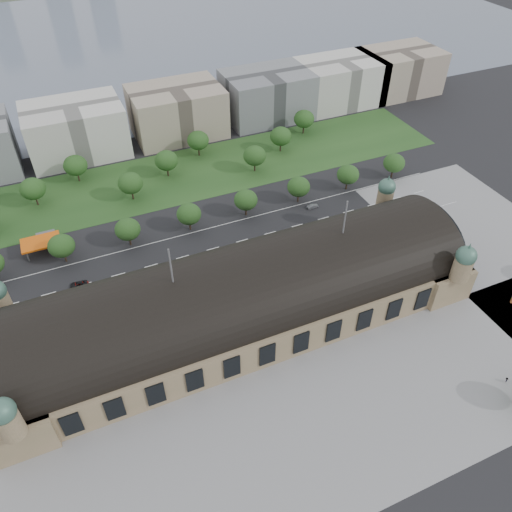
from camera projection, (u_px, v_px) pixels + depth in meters
name	position (u px, v px, depth m)	size (l,w,h in m)	color
ground	(241.00, 321.00, 162.03)	(900.00, 900.00, 0.00)	black
station	(240.00, 299.00, 155.28)	(150.00, 48.40, 44.30)	#997E5F
plaza_south	(337.00, 422.00, 134.67)	(190.00, 48.00, 0.12)	gray
plaza_east	(487.00, 241.00, 193.20)	(56.00, 100.00, 0.12)	gray
road_slab	(151.00, 266.00, 182.22)	(260.00, 26.00, 0.10)	black
grass_belt	(130.00, 187.00, 221.71)	(300.00, 45.00, 0.10)	#22471C
petrol_station	(44.00, 240.00, 188.86)	(14.00, 13.00, 5.05)	#E45A0D
lake	(88.00, 42.00, 367.82)	(700.00, 320.00, 0.08)	slate
office_3	(76.00, 130.00, 236.91)	(45.00, 32.00, 24.00)	silver
office_4	(177.00, 111.00, 252.04)	(45.00, 32.00, 24.00)	#A2917F
office_5	(267.00, 95.00, 267.17)	(45.00, 32.00, 24.00)	gray
office_6	(340.00, 82.00, 280.79)	(45.00, 32.00, 24.00)	silver
office_7	(398.00, 71.00, 292.89)	(45.00, 32.00, 24.00)	#A2917F
tree_row_3	(61.00, 246.00, 179.23)	(9.60, 9.60, 11.52)	#2D2116
tree_row_4	(128.00, 229.00, 186.49)	(9.60, 9.60, 11.52)	#2D2116
tree_row_5	(189.00, 214.00, 193.75)	(9.60, 9.60, 11.52)	#2D2116
tree_row_6	(246.00, 200.00, 201.01)	(9.60, 9.60, 11.52)	#2D2116
tree_row_7	(299.00, 187.00, 208.28)	(9.60, 9.60, 11.52)	#2D2116
tree_row_8	(348.00, 174.00, 215.54)	(9.60, 9.60, 11.52)	#2D2116
tree_row_9	(394.00, 163.00, 222.80)	(9.60, 9.60, 11.52)	#2D2116
tree_belt_4	(33.00, 189.00, 206.01)	(10.40, 10.40, 12.48)	#2D2116
tree_belt_5	(75.00, 165.00, 220.04)	(10.40, 10.40, 12.48)	#2D2116
tree_belt_6	(130.00, 183.00, 209.22)	(10.40, 10.40, 12.48)	#2D2116
tree_belt_7	(166.00, 160.00, 223.26)	(10.40, 10.40, 12.48)	#2D2116
tree_belt_8	(198.00, 140.00, 237.29)	(10.40, 10.40, 12.48)	#2D2116
tree_belt_9	(255.00, 156.00, 226.47)	(10.40, 10.40, 12.48)	#2D2116
tree_belt_10	(281.00, 136.00, 240.50)	(10.40, 10.40, 12.48)	#2D2116
tree_belt_11	(304.00, 119.00, 254.54)	(10.40, 10.40, 12.48)	#2D2116
traffic_car_2	(79.00, 284.00, 173.82)	(2.70, 5.86, 1.63)	black
traffic_car_3	(82.00, 283.00, 174.30)	(1.86, 4.57, 1.33)	maroon
traffic_car_4	(216.00, 254.00, 186.22)	(1.70, 4.22, 1.44)	#1A1946
traffic_car_5	(313.00, 206.00, 209.07)	(1.72, 4.93, 1.62)	slate
parked_car_2	(74.00, 321.00, 161.06)	(1.78, 4.38, 1.27)	#1B1742
parked_car_3	(60.00, 319.00, 161.74)	(1.74, 4.34, 1.48)	#515258
parked_car_4	(87.00, 309.00, 165.25)	(1.49, 4.28, 1.41)	silver
parked_car_5	(125.00, 298.00, 169.09)	(2.11, 4.58, 1.27)	gray
parked_car_6	(121.00, 301.00, 168.05)	(1.88, 4.62, 1.34)	black
bus_west	(198.00, 271.00, 177.99)	(2.49, 10.63, 2.96)	red
bus_mid	(255.00, 246.00, 188.15)	(3.03, 12.94, 3.60)	beige
bus_east	(247.00, 256.00, 183.59)	(2.94, 12.56, 3.50)	beige
pedestrian_4	(506.00, 380.00, 143.75)	(1.26, 0.55, 1.96)	gray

